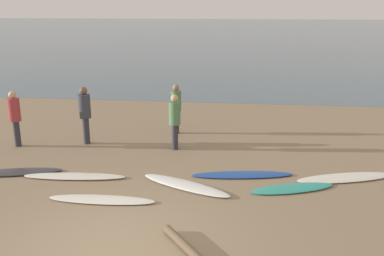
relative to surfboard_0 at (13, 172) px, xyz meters
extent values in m
cube|color=#8C7559|center=(3.61, 6.77, -0.14)|extent=(120.00, 120.00, 0.20)
cube|color=#475B6B|center=(3.61, 58.79, -0.04)|extent=(140.00, 100.00, 0.01)
ellipsoid|color=#333338|center=(0.00, 0.00, 0.00)|extent=(2.59, 1.15, 0.07)
ellipsoid|color=silver|center=(1.72, -0.09, 0.01)|extent=(2.66, 0.67, 0.08)
ellipsoid|color=silver|center=(2.84, -1.29, 0.00)|extent=(2.47, 0.52, 0.07)
ellipsoid|color=white|center=(4.62, -0.33, 0.01)|extent=(2.44, 1.53, 0.10)
ellipsoid|color=#1E479E|center=(5.99, 0.54, 0.00)|extent=(2.67, 0.89, 0.07)
ellipsoid|color=teal|center=(7.19, -0.16, 0.00)|extent=(2.17, 1.23, 0.06)
ellipsoid|color=silver|center=(8.59, 0.65, 0.00)|extent=(2.66, 1.32, 0.07)
cylinder|color=#2D2D38|center=(1.07, 2.63, 0.39)|extent=(0.20, 0.20, 0.85)
cylinder|color=#333842|center=(1.07, 2.63, 1.18)|extent=(0.37, 0.37, 0.74)
sphere|color=brown|center=(1.07, 2.63, 1.67)|extent=(0.24, 0.24, 0.24)
cylinder|color=#2D2D38|center=(3.73, 4.06, 0.36)|extent=(0.19, 0.19, 0.79)
cylinder|color=#4C7A4C|center=(3.73, 4.06, 1.09)|extent=(0.34, 0.34, 0.68)
sphere|color=#936B4C|center=(3.73, 4.06, 1.55)|extent=(0.22, 0.22, 0.22)
cylinder|color=#2D2D38|center=(3.94, 2.41, 0.36)|extent=(0.19, 0.19, 0.79)
cylinder|color=#4C7A4C|center=(3.94, 2.41, 1.10)|extent=(0.34, 0.34, 0.69)
sphere|color=tan|center=(3.94, 2.41, 1.55)|extent=(0.22, 0.22, 0.22)
cylinder|color=#2D2D38|center=(-0.97, 2.12, 0.37)|extent=(0.19, 0.19, 0.81)
cylinder|color=#9E3338|center=(-0.97, 2.12, 1.13)|extent=(0.35, 0.35, 0.71)
sphere|color=tan|center=(-0.97, 2.12, 1.60)|extent=(0.23, 0.23, 0.23)
cylinder|color=brown|center=(5.20, -3.35, 0.05)|extent=(1.46, 1.85, 0.16)
camera|label=1|loc=(5.89, -9.78, 4.28)|focal=39.92mm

